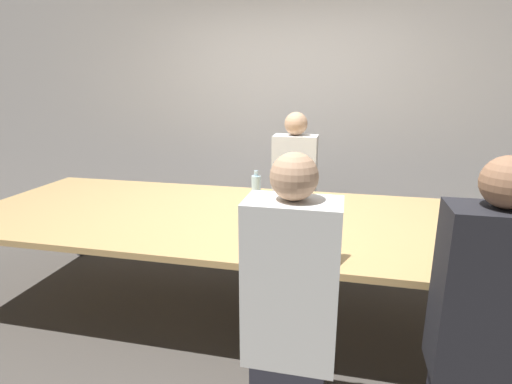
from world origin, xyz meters
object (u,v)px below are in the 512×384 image
Objects in this scene: person_near_right at (484,327)px; laptop_far_center at (290,190)px; stapler at (272,220)px; person_near_midright at (291,313)px; laptop_near_right at (479,259)px; person_far_center at (294,189)px; bottle_far_center at (256,187)px; laptop_near_midright at (308,244)px.

laptop_far_center is at bearing -56.00° from person_near_right.
stapler is at bearing -92.30° from laptop_far_center.
laptop_near_right is (0.86, 0.45, 0.14)m from person_near_midright.
person_near_right is 4.45× the size of laptop_far_center.
person_far_center reaches higher than person_near_right.
bottle_far_center is (-0.26, -0.11, 0.04)m from laptop_far_center.
person_near_midright reaches higher than laptop_near_midright.
person_far_center is at bearing 86.71° from stapler.
laptop_far_center reaches higher than stapler.
person_near_midright reaches higher than stapler.
laptop_near_right reaches higher than laptop_near_midright.
person_near_right is 0.99× the size of person_far_center.
person_near_midright is 2.09m from person_far_center.
laptop_far_center is at bearing 84.50° from stapler.
laptop_near_right is 1.22m from stapler.
laptop_far_center is (-0.23, 1.59, 0.13)m from person_near_midright.
person_near_right reaches higher than stapler.
laptop_near_right is 1.05× the size of laptop_far_center.
stapler is at bearing -23.55° from laptop_near_right.
laptop_near_right is 0.24× the size of person_near_right.
person_near_midright is at bearing -77.79° from stapler.
laptop_near_midright is at bearing -80.01° from person_far_center.
person_far_center is 0.66m from bottle_far_center.
person_near_midright is 5.86× the size of bottle_far_center.
bottle_far_center is (-0.49, 1.48, 0.17)m from person_near_midright.
person_far_center is (-0.26, 2.07, 0.01)m from person_near_midright.
person_far_center is 5.92× the size of bottle_far_center.
laptop_far_center is (-1.03, 1.52, 0.13)m from person_near_right.
person_near_right is (0.77, -0.39, -0.14)m from laptop_near_midright.
stapler is (-0.00, -1.14, 0.08)m from person_far_center.
laptop_near_midright is 0.48m from person_near_midright.
laptop_far_center is at bearing -87.06° from person_far_center.
person_far_center reaches higher than laptop_near_midright.
bottle_far_center is at bearing -111.49° from person_far_center.
person_near_midright is 0.98m from laptop_near_right.
laptop_near_right reaches higher than stapler.
person_near_midright is 0.80m from person_near_right.
laptop_near_midright is 0.23× the size of person_far_center.
bottle_far_center reaches higher than laptop_far_center.
stapler is at bearing -66.85° from bottle_far_center.
person_near_midright is at bearing 86.43° from laptop_near_midright.
person_near_right is 1.84m from laptop_far_center.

